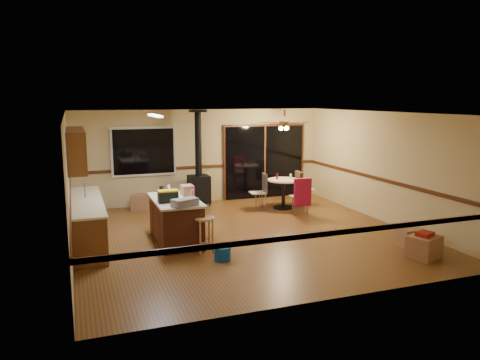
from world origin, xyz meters
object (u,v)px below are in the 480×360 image
kitchen_island (176,220)px  toolbox_grey (185,202)px  bar_stool (205,235)px  chair_near (302,192)px  box_under_window (142,202)px  toolbox_black (168,197)px  blue_bucket (223,253)px  box_corner_a (424,247)px  chair_right (300,184)px  chair_left (262,187)px  box_corner_b (411,237)px  wood_stove (199,179)px  dining_table (284,189)px

kitchen_island → toolbox_grey: toolbox_grey is taller
bar_stool → chair_near: bearing=32.0°
box_under_window → toolbox_black: bearing=-88.8°
chair_near → box_under_window: size_ratio=1.38×
blue_bucket → box_under_window: bearing=100.5°
box_under_window → box_corner_a: size_ratio=0.92×
toolbox_black → box_under_window: (-0.07, 3.31, -0.80)m
toolbox_black → chair_right: (4.04, 2.29, -0.41)m
chair_left → box_corner_b: size_ratio=1.12×
blue_bucket → chair_near: 3.80m
chair_near → kitchen_island: bearing=-162.4°
kitchen_island → chair_right: (3.85, 2.05, 0.14)m
wood_stove → chair_right: wood_stove is taller
chair_near → chair_right: 1.05m
chair_right → box_under_window: 4.25m
toolbox_black → bar_stool: bearing=-44.7°
kitchen_island → box_under_window: (-0.26, 3.07, -0.25)m
toolbox_black → box_corner_b: (4.51, -1.62, -0.82)m
toolbox_black → chair_near: size_ratio=0.54×
toolbox_black → dining_table: toolbox_black is taller
toolbox_grey → bar_stool: size_ratio=0.70×
box_corner_a → bar_stool: bearing=155.3°
wood_stove → box_under_window: size_ratio=4.98×
box_under_window → box_corner_a: 7.06m
toolbox_grey → chair_near: (3.39, 1.79, -0.38)m
toolbox_grey → bar_stool: bearing=-17.6°
wood_stove → box_corner_a: 6.23m
dining_table → box_corner_b: 3.97m
chair_right → chair_near: bearing=-113.9°
chair_right → box_corner_b: 3.96m
wood_stove → chair_near: wood_stove is taller
toolbox_grey → box_corner_b: 4.51m
bar_stool → blue_bucket: size_ratio=2.24×
kitchen_island → dining_table: 3.88m
bar_stool → dining_table: bearing=43.3°
bar_stool → chair_left: bearing=50.6°
wood_stove → chair_left: 1.75m
wood_stove → dining_table: size_ratio=2.93×
kitchen_island → chair_left: size_ratio=3.26×
toolbox_grey → blue_bucket: 1.20m
box_corner_b → chair_right: bearing=96.8°
wood_stove → blue_bucket: bearing=-99.5°
kitchen_island → box_corner_b: 4.71m
kitchen_island → box_corner_a: 4.80m
box_corner_a → box_under_window: bearing=127.9°
box_corner_a → chair_right: bearing=92.8°
blue_bucket → box_corner_a: 3.70m
dining_table → box_corner_a: (0.75, -4.48, -0.32)m
blue_bucket → box_corner_b: (3.76, -0.49, 0.06)m
dining_table → box_corner_b: bearing=-75.5°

